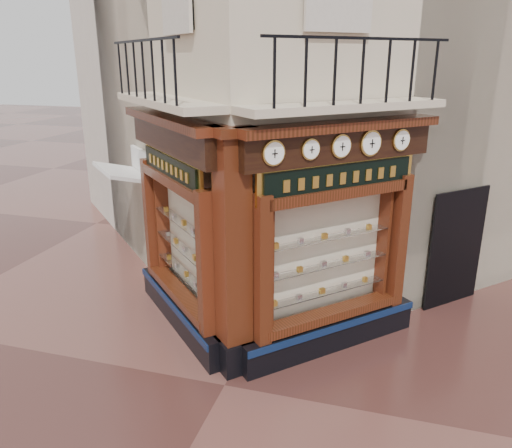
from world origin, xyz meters
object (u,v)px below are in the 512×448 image
(clock_a, at_px, (274,153))
(clock_d, at_px, (371,143))
(corner_pilaster, at_px, (233,259))
(clock_e, at_px, (401,140))
(awning, at_px, (133,278))
(signboard_left, at_px, (171,167))
(clock_c, at_px, (341,146))
(clock_b, at_px, (311,149))
(signboard_right, at_px, (340,178))

(clock_a, distance_m, clock_d, 1.78)
(corner_pilaster, height_order, clock_e, corner_pilaster)
(awning, relative_size, signboard_left, 0.86)
(clock_c, distance_m, clock_d, 0.58)
(clock_d, distance_m, awning, 6.57)
(corner_pilaster, distance_m, clock_a, 1.78)
(clock_b, bearing_deg, clock_a, 180.00)
(corner_pilaster, bearing_deg, clock_e, -8.46)
(corner_pilaster, height_order, clock_a, corner_pilaster)
(awning, bearing_deg, clock_d, -150.13)
(signboard_right, bearing_deg, clock_b, -170.59)
(signboard_right, bearing_deg, clock_a, -175.13)
(clock_d, bearing_deg, awning, 119.87)
(clock_c, relative_size, signboard_right, 0.17)
(clock_a, relative_size, clock_c, 1.00)
(signboard_right, bearing_deg, signboard_left, 135.00)
(clock_e, bearing_deg, clock_d, 180.00)
(corner_pilaster, height_order, clock_b, corner_pilaster)
(signboard_right, bearing_deg, clock_d, -13.01)
(clock_a, distance_m, clock_b, 0.63)
(clock_b, xyz_separation_m, signboard_left, (-2.53, 0.55, -0.52))
(clock_d, distance_m, signboard_right, 0.72)
(awning, bearing_deg, clock_a, -168.67)
(signboard_left, distance_m, signboard_right, 2.92)
(clock_d, xyz_separation_m, signboard_right, (-0.42, -0.26, -0.52))
(clock_b, distance_m, clock_e, 1.79)
(corner_pilaster, relative_size, signboard_right, 1.83)
(awning, relative_size, signboard_right, 0.76)
(clock_d, bearing_deg, signboard_left, 139.45)
(clock_b, height_order, clock_d, clock_d)
(corner_pilaster, relative_size, clock_e, 11.03)
(clock_c, relative_size, clock_e, 1.01)
(clock_b, relative_size, clock_d, 0.77)
(clock_e, distance_m, awning, 6.86)
(clock_b, relative_size, clock_e, 0.88)
(clock_a, bearing_deg, clock_d, -0.00)
(clock_c, xyz_separation_m, clock_e, (0.87, 0.87, -0.00))
(corner_pilaster, relative_size, clock_c, 10.88)
(clock_a, xyz_separation_m, signboard_right, (0.84, 1.00, -0.52))
(clock_e, relative_size, signboard_left, 0.19)
(clock_a, xyz_separation_m, clock_c, (0.84, 0.84, 0.00))
(clock_d, distance_m, clock_e, 0.64)
(clock_e, bearing_deg, signboard_left, 145.68)
(signboard_left, xyz_separation_m, signboard_right, (2.92, 0.00, 0.00))
(clock_a, relative_size, clock_d, 0.89)
(clock_a, height_order, clock_d, clock_d)
(clock_a, relative_size, clock_b, 1.15)
(corner_pilaster, bearing_deg, clock_a, -43.39)
(awning, xyz_separation_m, signboard_left, (1.95, -1.69, 3.10))
(corner_pilaster, bearing_deg, clock_b, -21.52)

